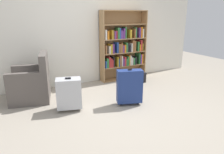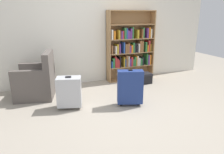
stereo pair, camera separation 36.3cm
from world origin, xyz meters
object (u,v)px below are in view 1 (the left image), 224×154
object	(u,v)px
bookshelf	(123,47)
storage_box	(135,77)
suitcase_silver	(69,93)
armchair	(32,84)
mug	(63,91)
suitcase_navy_blue	(129,86)

from	to	relation	value
bookshelf	storage_box	size ratio (longest dim) A/B	3.52
storage_box	suitcase_silver	world-z (taller)	suitcase_silver
armchair	mug	bearing A→B (deg)	8.06
bookshelf	suitcase_silver	xyz separation A→B (m)	(-1.73, -1.18, -0.50)
armchair	suitcase_navy_blue	world-z (taller)	armchair
armchair	suitcase_navy_blue	bearing A→B (deg)	-34.25
armchair	suitcase_silver	bearing A→B (deg)	-57.12
armchair	mug	xyz separation A→B (m)	(0.60, 0.08, -0.27)
armchair	suitcase_silver	size ratio (longest dim) A/B	1.55
armchair	mug	distance (m)	0.66
mug	suitcase_silver	size ratio (longest dim) A/B	0.21
armchair	storage_box	world-z (taller)	armchair
mug	suitcase_silver	distance (m)	0.89
bookshelf	armchair	distance (m)	2.32
storage_box	armchair	bearing A→B (deg)	179.71
suitcase_silver	storage_box	bearing A→B (deg)	22.38
suitcase_navy_blue	armchair	bearing A→B (deg)	145.75
armchair	storage_box	bearing A→B (deg)	-0.29
bookshelf	storage_box	bearing A→B (deg)	-76.81
mug	suitcase_navy_blue	xyz separation A→B (m)	(0.93, -1.12, 0.30)
storage_box	suitcase_navy_blue	bearing A→B (deg)	-127.82
armchair	bookshelf	bearing A→B (deg)	10.55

